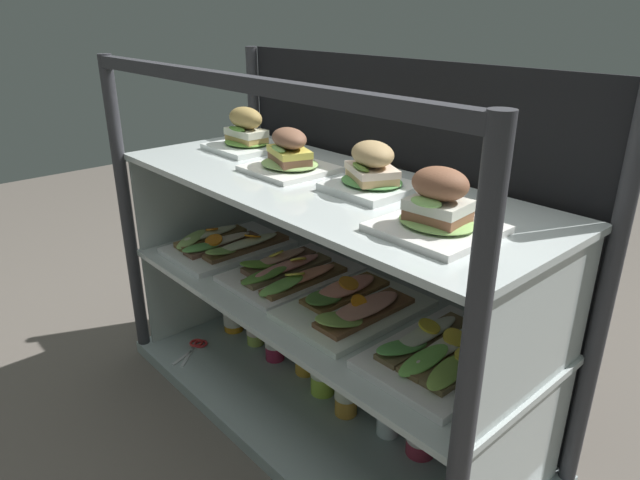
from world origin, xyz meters
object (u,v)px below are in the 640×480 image
object	(u,v)px
plated_roll_sandwich_far_right	(372,172)
juice_bottle_near_post	(389,403)
open_sandwich_tray_right_of_center	(444,354)
juice_bottle_back_left	(305,341)
juice_bottle_front_fourth	(255,318)
plated_roll_sandwich_far_left	(246,134)
open_sandwich_tray_mid_right	(353,305)
juice_bottle_front_right_end	(323,361)
juice_bottle_front_second	(346,387)
juice_bottle_back_right	(274,332)
open_sandwich_tray_far_left	(226,245)
kitchen_scissors	(196,346)
plated_roll_sandwich_near_right_corner	(438,209)
open_sandwich_tray_far_right	(288,272)
plated_roll_sandwich_mid_left	(289,156)
juice_bottle_front_left_end	(422,422)
juice_bottle_back_center	(233,310)

from	to	relation	value
plated_roll_sandwich_far_right	juice_bottle_near_post	distance (m)	0.58
open_sandwich_tray_right_of_center	juice_bottle_back_left	xyz separation A→B (m)	(-0.51, 0.06, -0.24)
juice_bottle_front_fourth	juice_bottle_near_post	bearing A→B (deg)	0.57
plated_roll_sandwich_far_left	open_sandwich_tray_mid_right	xyz separation A→B (m)	(0.51, -0.06, -0.32)
open_sandwich_tray_right_of_center	juice_bottle_front_fourth	size ratio (longest dim) A/B	1.51
juice_bottle_back_left	juice_bottle_front_right_end	xyz separation A→B (m)	(0.10, -0.02, -0.00)
juice_bottle_front_fourth	juice_bottle_front_second	world-z (taller)	juice_bottle_front_fourth
open_sandwich_tray_mid_right	open_sandwich_tray_right_of_center	xyz separation A→B (m)	(0.27, -0.01, 0.00)
open_sandwich_tray_right_of_center	juice_bottle_back_right	world-z (taller)	open_sandwich_tray_right_of_center
plated_roll_sandwich_far_right	open_sandwich_tray_far_left	distance (m)	0.62
kitchen_scissors	plated_roll_sandwich_near_right_corner	bearing A→B (deg)	4.86
juice_bottle_front_fourth	juice_bottle_back_right	world-z (taller)	juice_bottle_front_fourth
plated_roll_sandwich_far_left	plated_roll_sandwich_near_right_corner	size ratio (longest dim) A/B	0.97
open_sandwich_tray_right_of_center	juice_bottle_front_second	xyz separation A→B (m)	(-0.30, 0.02, -0.26)
open_sandwich_tray_mid_right	juice_bottle_near_post	world-z (taller)	open_sandwich_tray_mid_right
open_sandwich_tray_far_right	juice_bottle_near_post	xyz separation A→B (m)	(0.34, 0.04, -0.25)
open_sandwich_tray_far_right	juice_bottle_front_second	distance (m)	0.34
juice_bottle_front_right_end	juice_bottle_near_post	world-z (taller)	juice_bottle_front_right_end
open_sandwich_tray_mid_right	juice_bottle_front_fourth	world-z (taller)	open_sandwich_tray_mid_right
plated_roll_sandwich_mid_left	juice_bottle_near_post	bearing A→B (deg)	5.21
juice_bottle_front_fourth	kitchen_scissors	xyz separation A→B (m)	(-0.11, -0.16, -0.09)
plated_roll_sandwich_near_right_corner	juice_bottle_near_post	bearing A→B (deg)	150.42
juice_bottle_back_left	juice_bottle_near_post	bearing A→B (deg)	-2.06
juice_bottle_back_left	juice_bottle_front_left_end	size ratio (longest dim) A/B	1.06
juice_bottle_back_left	juice_bottle_front_second	world-z (taller)	juice_bottle_back_left
plated_roll_sandwich_mid_left	juice_bottle_back_right	bearing A→B (deg)	170.93
open_sandwich_tray_mid_right	kitchen_scissors	bearing A→B (deg)	-167.75
plated_roll_sandwich_near_right_corner	juice_bottle_front_left_end	bearing A→B (deg)	122.94
juice_bottle_back_right	juice_bottle_back_left	size ratio (longest dim) A/B	0.90
open_sandwich_tray_right_of_center	juice_bottle_back_right	distance (m)	0.68
open_sandwich_tray_mid_right	open_sandwich_tray_right_of_center	world-z (taller)	open_sandwich_tray_mid_right
juice_bottle_back_right	juice_bottle_front_right_end	xyz separation A→B (m)	(0.22, 0.00, 0.01)
juice_bottle_front_left_end	plated_roll_sandwich_near_right_corner	bearing A→B (deg)	-57.06
plated_roll_sandwich_far_right	open_sandwich_tray_far_left	bearing A→B (deg)	-173.25
kitchen_scissors	plated_roll_sandwich_far_left	bearing A→B (deg)	70.63
open_sandwich_tray_mid_right	juice_bottle_back_left	bearing A→B (deg)	168.07
plated_roll_sandwich_far_left	plated_roll_sandwich_near_right_corner	xyz separation A→B (m)	(0.77, -0.12, 0.00)
juice_bottle_near_post	juice_bottle_front_left_end	xyz separation A→B (m)	(0.10, 0.01, 0.00)
plated_roll_sandwich_mid_left	juice_bottle_front_second	bearing A→B (deg)	1.15
open_sandwich_tray_far_left	juice_bottle_back_left	xyz separation A→B (m)	(0.28, 0.08, -0.24)
open_sandwich_tray_mid_right	juice_bottle_back_right	xyz separation A→B (m)	(-0.36, 0.03, -0.25)
open_sandwich_tray_mid_right	juice_bottle_near_post	bearing A→B (deg)	21.61
open_sandwich_tray_right_of_center	juice_bottle_front_left_end	distance (m)	0.27
plated_roll_sandwich_far_right	open_sandwich_tray_mid_right	distance (m)	0.33
open_sandwich_tray_right_of_center	juice_bottle_front_right_end	distance (m)	0.48
open_sandwich_tray_mid_right	juice_bottle_back_right	bearing A→B (deg)	175.84
juice_bottle_front_fourth	juice_bottle_back_left	bearing A→B (deg)	4.48
juice_bottle_front_fourth	juice_bottle_near_post	world-z (taller)	juice_bottle_front_fourth
plated_roll_sandwich_far_left	juice_bottle_front_second	world-z (taller)	plated_roll_sandwich_far_left
plated_roll_sandwich_near_right_corner	juice_bottle_back_center	world-z (taller)	plated_roll_sandwich_near_right_corner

